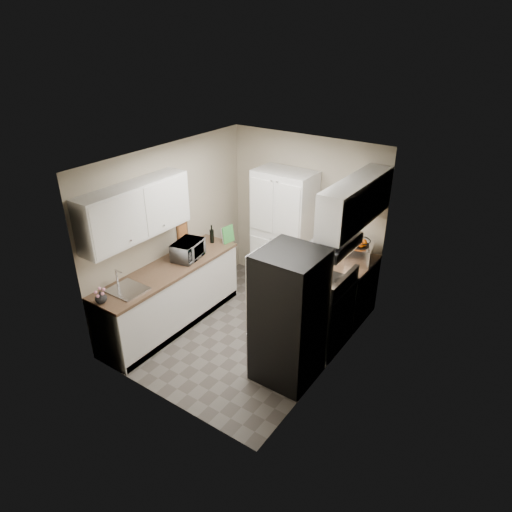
{
  "coord_description": "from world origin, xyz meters",
  "views": [
    {
      "loc": [
        3.14,
        -4.28,
        3.92
      ],
      "look_at": [
        0.08,
        0.15,
        1.17
      ],
      "focal_mm": 32.0,
      "sensor_mm": 36.0,
      "label": 1
    }
  ],
  "objects_px": {
    "electric_range": "(321,313)",
    "wine_bottle": "(212,235)",
    "toaster_oven": "(360,253)",
    "refrigerator": "(289,317)",
    "pantry_cabinet": "(283,233)",
    "microwave": "(188,250)"
  },
  "relations": [
    {
      "from": "pantry_cabinet",
      "to": "toaster_oven",
      "type": "height_order",
      "value": "pantry_cabinet"
    },
    {
      "from": "pantry_cabinet",
      "to": "electric_range",
      "type": "bearing_deg",
      "value": -38.22
    },
    {
      "from": "electric_range",
      "to": "toaster_oven",
      "type": "distance_m",
      "value": 1.04
    },
    {
      "from": "electric_range",
      "to": "refrigerator",
      "type": "height_order",
      "value": "refrigerator"
    },
    {
      "from": "pantry_cabinet",
      "to": "microwave",
      "type": "height_order",
      "value": "pantry_cabinet"
    },
    {
      "from": "toaster_oven",
      "to": "pantry_cabinet",
      "type": "bearing_deg",
      "value": 163.5
    },
    {
      "from": "electric_range",
      "to": "toaster_oven",
      "type": "xyz_separation_m",
      "value": [
        0.12,
        0.87,
        0.57
      ]
    },
    {
      "from": "toaster_oven",
      "to": "refrigerator",
      "type": "bearing_deg",
      "value": -109.14
    },
    {
      "from": "microwave",
      "to": "wine_bottle",
      "type": "bearing_deg",
      "value": -6.03
    },
    {
      "from": "microwave",
      "to": "wine_bottle",
      "type": "relative_size",
      "value": 1.81
    },
    {
      "from": "electric_range",
      "to": "microwave",
      "type": "bearing_deg",
      "value": -167.05
    },
    {
      "from": "refrigerator",
      "to": "wine_bottle",
      "type": "bearing_deg",
      "value": 153.84
    },
    {
      "from": "pantry_cabinet",
      "to": "wine_bottle",
      "type": "xyz_separation_m",
      "value": [
        -0.81,
        -0.77,
        0.05
      ]
    },
    {
      "from": "pantry_cabinet",
      "to": "electric_range",
      "type": "relative_size",
      "value": 1.77
    },
    {
      "from": "microwave",
      "to": "pantry_cabinet",
      "type": "bearing_deg",
      "value": -40.53
    },
    {
      "from": "electric_range",
      "to": "wine_bottle",
      "type": "xyz_separation_m",
      "value": [
        -1.99,
        0.16,
        0.57
      ]
    },
    {
      "from": "electric_range",
      "to": "wine_bottle",
      "type": "relative_size",
      "value": 4.34
    },
    {
      "from": "electric_range",
      "to": "microwave",
      "type": "height_order",
      "value": "microwave"
    },
    {
      "from": "wine_bottle",
      "to": "toaster_oven",
      "type": "distance_m",
      "value": 2.22
    },
    {
      "from": "wine_bottle",
      "to": "pantry_cabinet",
      "type": "bearing_deg",
      "value": 43.25
    },
    {
      "from": "wine_bottle",
      "to": "toaster_oven",
      "type": "xyz_separation_m",
      "value": [
        2.1,
        0.71,
        -0.0
      ]
    },
    {
      "from": "pantry_cabinet",
      "to": "refrigerator",
      "type": "bearing_deg",
      "value": -56.54
    }
  ]
}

